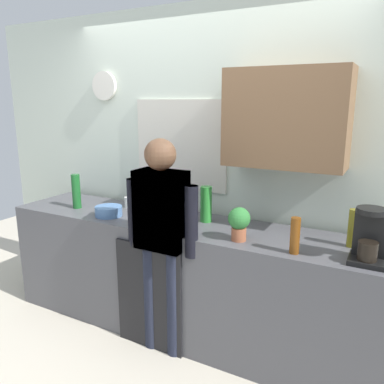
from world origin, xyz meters
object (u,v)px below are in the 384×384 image
(bottle_amber_beer, at_px, (295,236))
(person_guest, at_px, (162,231))
(cup_white_mug, at_px, (129,202))
(potted_plant, at_px, (239,222))
(bottle_olive_oil, at_px, (353,228))
(bottle_clear_soda, at_px, (206,204))
(coffee_maker, at_px, (369,238))
(bottle_red_vinegar, at_px, (145,197))
(cup_blue_mug, at_px, (187,225))
(mixing_bowl, at_px, (109,211))
(person_at_sink, at_px, (162,231))
(bottle_green_wine, at_px, (76,191))

(bottle_amber_beer, distance_m, person_guest, 0.92)
(cup_white_mug, distance_m, potted_plant, 1.20)
(bottle_olive_oil, bearing_deg, cup_white_mug, 177.58)
(bottle_amber_beer, bearing_deg, bottle_clear_soda, 157.28)
(coffee_maker, xyz_separation_m, potted_plant, (-0.79, -0.03, -0.01))
(bottle_red_vinegar, height_order, potted_plant, potted_plant)
(potted_plant, height_order, person_guest, person_guest)
(bottle_red_vinegar, xyz_separation_m, cup_white_mug, (-0.15, -0.03, -0.06))
(person_guest, bearing_deg, bottle_red_vinegar, -69.49)
(coffee_maker, relative_size, potted_plant, 1.43)
(cup_blue_mug, xyz_separation_m, person_guest, (-0.13, -0.13, -0.03))
(cup_blue_mug, bearing_deg, cup_white_mug, 157.24)
(coffee_maker, relative_size, cup_blue_mug, 3.30)
(bottle_olive_oil, xyz_separation_m, mixing_bowl, (-1.83, -0.21, -0.08))
(cup_blue_mug, height_order, person_guest, person_guest)
(mixing_bowl, xyz_separation_m, potted_plant, (1.15, -0.03, 0.09))
(person_at_sink, bearing_deg, person_guest, 0.00)
(bottle_green_wine, height_order, cup_blue_mug, bottle_green_wine)
(coffee_maker, xyz_separation_m, mixing_bowl, (-1.94, -0.00, -0.11))
(bottle_clear_soda, distance_m, mixing_bowl, 0.81)
(person_guest, bearing_deg, mixing_bowl, -39.15)
(bottle_clear_soda, xyz_separation_m, potted_plant, (0.38, -0.27, -0.01))
(bottle_amber_beer, height_order, person_guest, person_guest)
(mixing_bowl, bearing_deg, bottle_green_wine, 172.20)
(mixing_bowl, distance_m, potted_plant, 1.15)
(mixing_bowl, bearing_deg, person_at_sink, -14.80)
(bottle_amber_beer, bearing_deg, bottle_green_wine, 176.06)
(cup_blue_mug, relative_size, person_guest, 0.06)
(coffee_maker, height_order, bottle_olive_oil, coffee_maker)
(coffee_maker, relative_size, cup_white_mug, 3.47)
(bottle_red_vinegar, relative_size, person_guest, 0.14)
(person_at_sink, relative_size, person_guest, 1.00)
(bottle_amber_beer, height_order, bottle_green_wine, bottle_green_wine)
(cup_blue_mug, height_order, cup_white_mug, cup_blue_mug)
(coffee_maker, height_order, bottle_red_vinegar, coffee_maker)
(coffee_maker, xyz_separation_m, bottle_olive_oil, (-0.11, 0.20, -0.02))
(bottle_clear_soda, relative_size, person_guest, 0.17)
(person_at_sink, bearing_deg, bottle_olive_oil, 27.52)
(coffee_maker, bearing_deg, person_guest, -172.76)
(bottle_olive_oil, bearing_deg, bottle_clear_soda, 178.21)
(bottle_olive_oil, distance_m, cup_blue_mug, 1.11)
(bottle_red_vinegar, relative_size, cup_blue_mug, 2.20)
(bottle_green_wine, xyz_separation_m, person_at_sink, (1.02, -0.22, -0.13))
(bottle_green_wine, xyz_separation_m, mixing_bowl, (0.40, -0.06, -0.11))
(bottle_red_vinegar, bearing_deg, bottle_amber_beer, -15.78)
(cup_blue_mug, distance_m, cup_white_mug, 0.82)
(cup_white_mug, relative_size, mixing_bowl, 0.43)
(bottle_amber_beer, distance_m, cup_white_mug, 1.59)
(bottle_amber_beer, relative_size, person_at_sink, 0.14)
(coffee_maker, relative_size, person_at_sink, 0.21)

